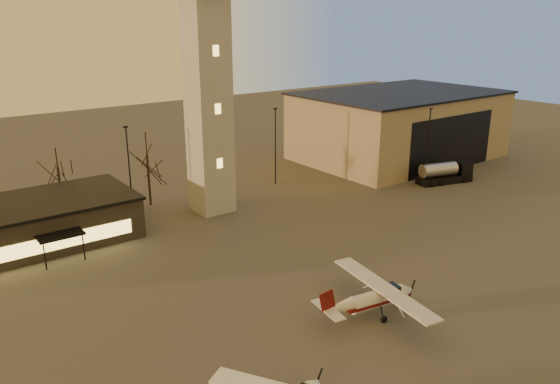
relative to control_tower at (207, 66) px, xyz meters
name	(u,v)px	position (x,y,z in m)	size (l,w,h in m)	color
ground	(417,320)	(0.00, -30.00, -16.33)	(220.00, 220.00, 0.00)	#494643
control_tower	(207,66)	(0.00, 0.00, 0.00)	(6.80, 6.80, 32.60)	gray
hangar	(399,125)	(36.00, 3.98, -11.17)	(30.60, 20.60, 10.30)	#988563
light_poles	(210,162)	(0.50, 1.00, -10.92)	(58.50, 12.25, 10.14)	black
tree_row	(62,162)	(-13.70, 9.16, -10.39)	(37.20, 9.20, 8.80)	black
cessna_front	(379,301)	(-1.64, -27.62, -15.27)	(8.92, 11.23, 3.08)	beige
fuel_truck	(444,175)	(30.39, -9.29, -15.20)	(8.00, 4.18, 2.85)	black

